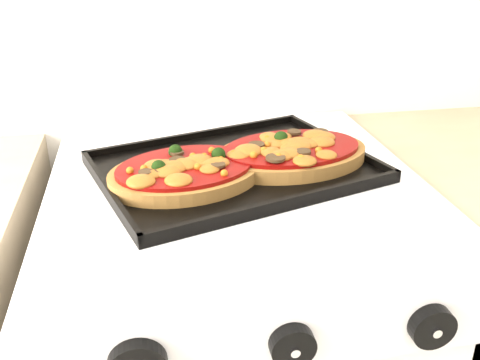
{
  "coord_description": "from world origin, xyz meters",
  "views": [
    {
      "loc": [
        -0.1,
        0.93,
        1.27
      ],
      "look_at": [
        0.04,
        1.67,
        0.92
      ],
      "focal_mm": 40.0,
      "sensor_mm": 36.0,
      "label": 1
    }
  ],
  "objects": [
    {
      "name": "control_panel",
      "position": [
        0.04,
        1.39,
        0.85
      ],
      "size": [
        0.6,
        0.02,
        0.09
      ],
      "primitive_type": "cube",
      "color": "white",
      "rests_on": "stove"
    },
    {
      "name": "knob_right",
      "position": [
        0.21,
        1.37,
        0.85
      ],
      "size": [
        0.05,
        0.02,
        0.05
      ],
      "primitive_type": "cylinder",
      "rotation": [
        1.57,
        0.0,
        0.0
      ],
      "color": "black",
      "rests_on": "control_panel"
    },
    {
      "name": "knob_center",
      "position": [
        0.04,
        1.37,
        0.85
      ],
      "size": [
        0.05,
        0.02,
        0.05
      ],
      "primitive_type": "cylinder",
      "rotation": [
        1.57,
        0.0,
        0.0
      ],
      "color": "black",
      "rests_on": "control_panel"
    },
    {
      "name": "baking_tray",
      "position": [
        0.04,
        1.72,
        0.92
      ],
      "size": [
        0.5,
        0.42,
        0.02
      ],
      "primitive_type": "cube",
      "rotation": [
        0.0,
        0.0,
        0.29
      ],
      "color": "black",
      "rests_on": "stove"
    },
    {
      "name": "pizza_right",
      "position": [
        0.14,
        1.72,
        0.94
      ],
      "size": [
        0.28,
        0.21,
        0.04
      ],
      "primitive_type": null,
      "rotation": [
        0.0,
        0.0,
        0.14
      ],
      "color": "olive",
      "rests_on": "baking_tray"
    },
    {
      "name": "pizza_left",
      "position": [
        -0.04,
        1.68,
        0.94
      ],
      "size": [
        0.27,
        0.23,
        0.04
      ],
      "primitive_type": null,
      "rotation": [
        0.0,
        0.0,
        0.23
      ],
      "color": "olive",
      "rests_on": "baking_tray"
    }
  ]
}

